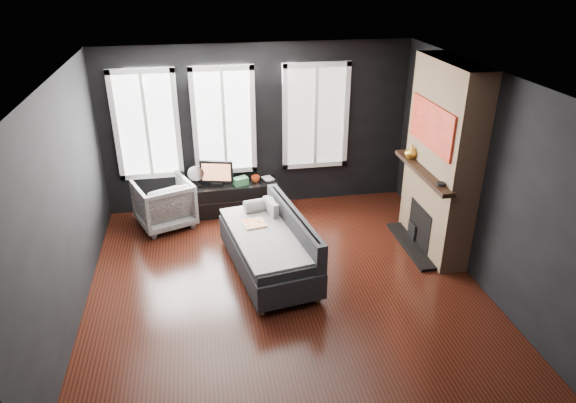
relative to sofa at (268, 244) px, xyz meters
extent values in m
plane|color=black|center=(0.16, -0.36, -0.42)|extent=(5.00, 5.00, 0.00)
plane|color=white|center=(0.16, -0.36, 2.28)|extent=(5.00, 5.00, 0.00)
cube|color=black|center=(0.16, 2.14, 0.93)|extent=(5.00, 0.02, 2.70)
cube|color=black|center=(-2.34, -0.36, 0.93)|extent=(0.02, 5.00, 2.70)
cube|color=black|center=(2.66, -0.36, 0.93)|extent=(0.02, 5.00, 2.70)
cube|color=gray|center=(0.13, 0.54, 0.19)|extent=(0.18, 0.38, 0.37)
imported|color=white|center=(-1.42, 1.59, -0.01)|extent=(1.03, 1.00, 0.83)
imported|color=#C94319|center=(0.07, 1.89, 0.15)|extent=(0.15, 0.13, 0.14)
imported|color=tan|center=(0.21, 1.95, 0.19)|extent=(0.16, 0.07, 0.22)
cube|color=#377848|center=(-0.19, 1.82, 0.15)|extent=(0.27, 0.22, 0.12)
imported|color=gold|center=(2.21, 0.69, 0.90)|extent=(0.24, 0.24, 0.19)
cylinder|color=black|center=(2.21, -0.31, 0.83)|extent=(0.13, 0.13, 0.04)
camera|label=1|loc=(-0.78, -5.87, 3.48)|focal=32.00mm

